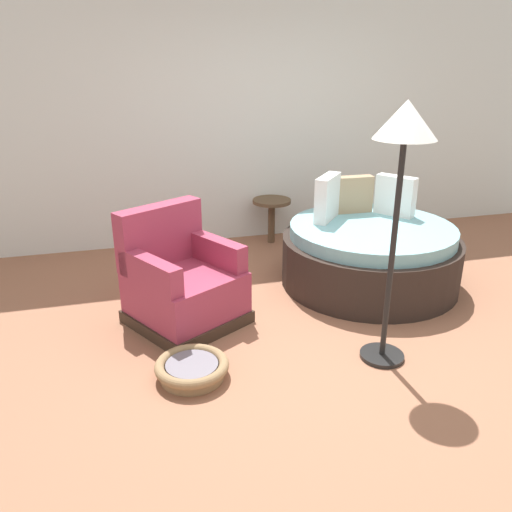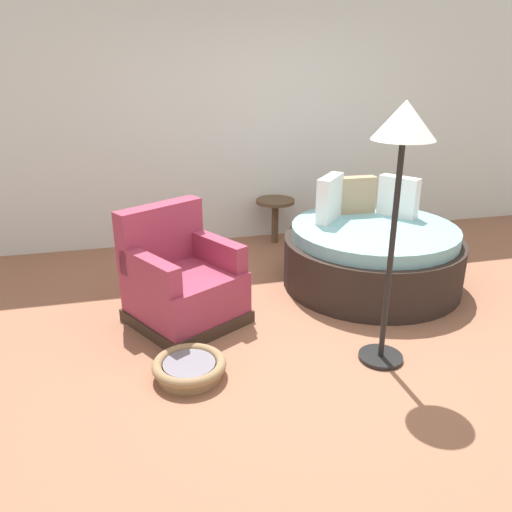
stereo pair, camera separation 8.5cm
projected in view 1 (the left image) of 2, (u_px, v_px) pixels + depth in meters
The scene contains 7 objects.
ground_plane at pixel (325, 339), 4.04m from camera, with size 8.00×8.00×0.02m, color #936047.
back_wall at pixel (245, 113), 5.81m from camera, with size 8.00×0.12×2.90m, color silver.
round_daybed at pixel (370, 253), 4.91m from camera, with size 1.67×1.67×1.01m.
red_armchair at pixel (181, 284), 4.19m from camera, with size 1.09×1.09×0.94m.
pet_basket at pixel (192, 368), 3.52m from camera, with size 0.51×0.51×0.13m.
side_table at pixel (272, 207), 5.93m from camera, with size 0.44×0.44×0.52m.
floor_lamp at pixel (403, 147), 3.22m from camera, with size 0.40×0.40×1.82m.
Camera 1 is at (-1.43, -3.26, 2.08)m, focal length 36.14 mm.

